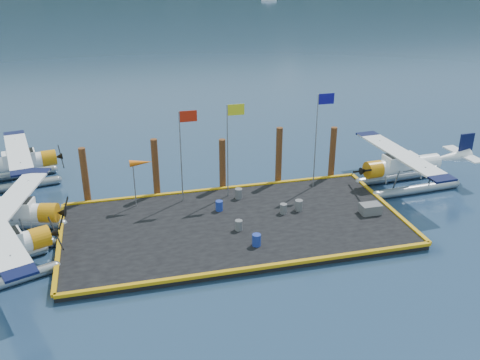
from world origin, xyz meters
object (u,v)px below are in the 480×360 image
object	(u,v)px
piling_1	(156,169)
windsock	(141,164)
crate	(370,209)
piling_3	(279,157)
flagpole_red	(184,142)
flagpole_yellow	(231,137)
piling_0	(85,177)
drum_3	(257,240)
piling_4	(332,154)
seaplane_c	(14,165)
drum_0	(219,206)
flagpole_blue	(319,127)
drum_2	(283,209)
drum_5	(239,194)
seaplane_b	(9,215)
drum_4	(299,205)
piling_2	(223,166)
seaplane_d	(404,168)
drum_1	(239,225)

from	to	relation	value
piling_1	windsock	bearing A→B (deg)	-122.66
crate	piling_3	distance (m)	7.51
flagpole_red	flagpole_yellow	world-z (taller)	flagpole_yellow
flagpole_yellow	piling_1	xyz separation A→B (m)	(-4.70, 1.60, -2.41)
piling_0	drum_3	bearing A→B (deg)	-42.20
piling_0	piling_4	bearing A→B (deg)	0.00
seaplane_c	flagpole_yellow	world-z (taller)	flagpole_yellow
drum_0	flagpole_blue	world-z (taller)	flagpole_blue
seaplane_c	drum_0	distance (m)	15.39
drum_2	drum_5	size ratio (longest dim) A/B	0.91
seaplane_b	seaplane_c	size ratio (longest dim) A/B	0.99
drum_4	windsock	xyz separation A→B (m)	(-9.33, 3.14, 2.48)
flagpole_yellow	drum_3	bearing A→B (deg)	-91.03
seaplane_c	crate	xyz separation A→B (m)	(21.90, -10.99, -0.74)
drum_3	flagpole_blue	distance (m)	9.85
piling_2	windsock	bearing A→B (deg)	-163.85
seaplane_d	drum_3	distance (m)	13.57
drum_0	piling_3	distance (m)	6.30
seaplane_d	windsock	bearing A→B (deg)	83.39
seaplane_c	drum_5	bearing A→B (deg)	53.96
seaplane_b	drum_3	world-z (taller)	seaplane_b
drum_3	drum_5	xyz separation A→B (m)	(0.50, 6.10, -0.00)
drum_5	piling_0	distance (m)	9.90
seaplane_d	drum_0	xyz separation A→B (m)	(-13.35, -1.09, -0.79)
seaplane_b	piling_2	bearing A→B (deg)	117.53
seaplane_d	piling_3	distance (m)	8.72
flagpole_blue	windsock	size ratio (longest dim) A/B	2.08
piling_3	seaplane_c	bearing A→B (deg)	165.08
piling_4	drum_4	bearing A→B (deg)	-131.45
seaplane_d	piling_3	bearing A→B (deg)	69.72
flagpole_red	piling_0	distance (m)	6.84
drum_0	drum_2	bearing A→B (deg)	-19.50
drum_1	drum_2	distance (m)	3.50
windsock	seaplane_b	bearing A→B (deg)	-168.01
drum_0	drum_3	xyz separation A→B (m)	(1.09, -4.69, 0.02)
drum_1	piling_1	xyz separation A→B (m)	(-4.06, 6.29, 1.39)
drum_2	drum_0	bearing A→B (deg)	160.50
seaplane_b	flagpole_yellow	distance (m)	13.90
seaplane_d	drum_2	distance (m)	9.91
drum_2	flagpole_red	bearing A→B (deg)	149.45
drum_5	piling_2	xyz separation A→B (m)	(-0.59, 2.14, 1.16)
piling_2	piling_3	xyz separation A→B (m)	(4.00, 0.00, 0.25)
seaplane_b	seaplane_d	distance (m)	25.60
crate	flagpole_yellow	size ratio (longest dim) A/B	0.20
drum_4	piling_2	bearing A→B (deg)	128.75
drum_0	drum_4	bearing A→B (deg)	-14.00
seaplane_d	crate	world-z (taller)	seaplane_d
crate	piling_0	bearing A→B (deg)	159.88
drum_2	flagpole_blue	size ratio (longest dim) A/B	0.09
drum_5	piling_3	size ratio (longest dim) A/B	0.16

